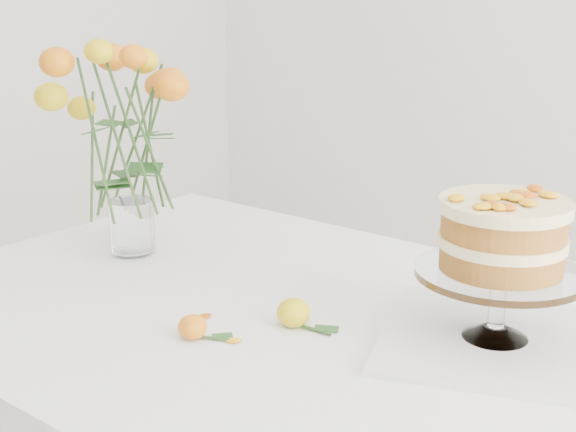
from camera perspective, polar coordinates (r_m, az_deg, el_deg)
name	(u,v)px	position (r m, az deg, el deg)	size (l,w,h in m)	color
table	(299,362)	(1.36, 0.82, -10.31)	(1.43, 0.93, 0.76)	tan
napkin	(494,340)	(1.27, 14.46, -8.55)	(0.33, 0.33, 0.01)	white
cake_stand	(502,242)	(1.22, 14.98, -1.83)	(0.25, 0.25, 0.23)	white
rose_vase	(126,125)	(1.60, -11.45, 6.34)	(0.31, 0.31, 0.45)	white
loose_rose_near	(294,313)	(1.29, 0.41, -6.90)	(0.10, 0.05, 0.05)	yellow
loose_rose_far	(193,327)	(1.25, -6.79, -7.85)	(0.08, 0.05, 0.04)	#D9640A
stray_petal_a	(205,316)	(1.33, -5.95, -7.11)	(0.03, 0.02, 0.00)	#FFA810
stray_petal_b	(234,341)	(1.24, -3.90, -8.85)	(0.03, 0.02, 0.00)	#FFA810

